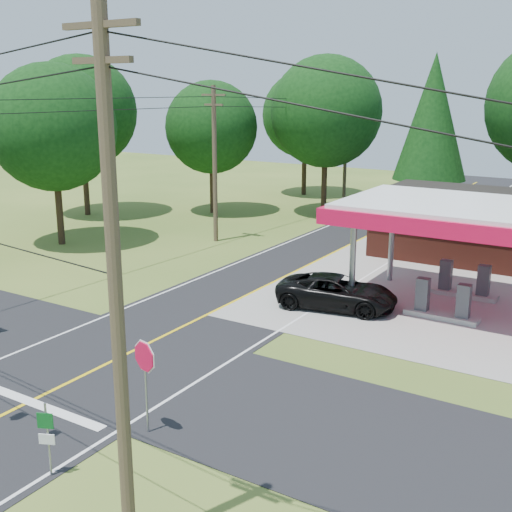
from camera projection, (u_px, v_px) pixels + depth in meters
The scene contains 12 objects.
ground at pixel (110, 363), 23.63m from camera, with size 120.00×120.00×0.00m, color #446122.
main_highway at pixel (110, 363), 23.62m from camera, with size 8.00×120.00×0.02m, color black.
cross_road at pixel (110, 363), 23.62m from camera, with size 70.00×7.00×0.02m, color black.
lane_center_yellow at pixel (110, 362), 23.62m from camera, with size 0.15×110.00×0.00m, color yellow.
gas_canopy at pixel (460, 216), 28.60m from camera, with size 10.60×7.40×4.88m.
utility_pole_near_right at pixel (116, 292), 12.53m from camera, with size 1.80×0.30×11.50m.
utility_pole_far_left at pixel (215, 162), 41.17m from camera, with size 1.80×0.30×10.00m.
utility_pole_north at pixel (345, 149), 54.46m from camera, with size 0.30×0.30×9.50m.
treeline_backdrop at pixel (381, 126), 41.00m from camera, with size 70.27×51.59×13.30m.
suv_car at pixel (337, 292), 29.33m from camera, with size 5.47×5.47×1.52m, color black.
octagonal_stop_sign at pixel (145, 363), 18.29m from camera, with size 0.97×0.28×2.92m.
route_sign_post at pixel (47, 434), 16.42m from camera, with size 0.40×0.20×2.09m.
Camera 1 is at (16.15, -15.67, 9.82)m, focal length 45.00 mm.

